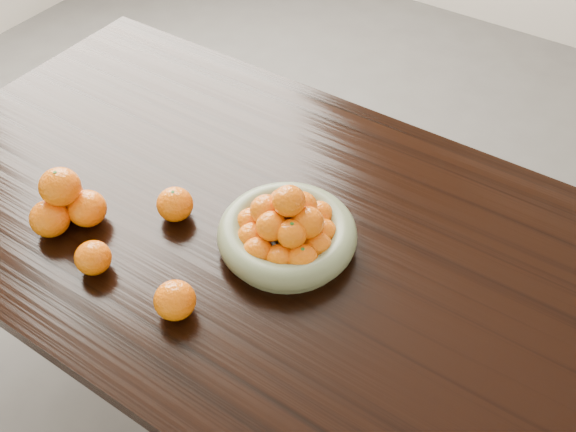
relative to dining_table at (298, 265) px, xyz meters
The scene contains 7 objects.
ground 0.66m from the dining_table, ahead, with size 5.00×5.00×0.00m, color #555350.
dining_table is the anchor object (origin of this frame).
fruit_bowl 0.14m from the dining_table, 110.88° to the right, with size 0.30×0.30×0.16m.
orange_pyramid 0.53m from the dining_table, 152.99° to the right, with size 0.17×0.16×0.14m.
loose_orange_0 0.31m from the dining_table, 160.38° to the right, with size 0.08×0.08×0.08m, color orange.
loose_orange_1 0.45m from the dining_table, 135.08° to the right, with size 0.08×0.08×0.07m, color orange.
loose_orange_2 0.33m from the dining_table, 107.37° to the right, with size 0.08×0.08×0.08m, color orange.
Camera 1 is at (0.50, -0.79, 1.79)m, focal length 40.00 mm.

